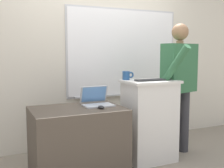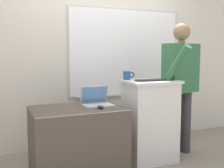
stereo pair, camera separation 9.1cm
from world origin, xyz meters
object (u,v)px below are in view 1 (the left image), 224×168
wireless_keyboard (153,80)px  computer_mouse_by_laptop (101,107)px  laptop (96,100)px  side_desk (78,141)px  person_presenter (179,79)px  lectern_podium (149,120)px  coffee_mug (127,75)px

wireless_keyboard → computer_mouse_by_laptop: size_ratio=4.37×
laptop → computer_mouse_by_laptop: laptop is taller
side_desk → person_presenter: (1.37, 0.05, 0.62)m
laptop → lectern_podium: bearing=-5.5°
person_presenter → coffee_mug: size_ratio=11.37×
side_desk → coffee_mug: size_ratio=6.60×
person_presenter → laptop: bearing=164.8°
lectern_podium → wireless_keyboard: 0.50m
computer_mouse_by_laptop → coffee_mug: 0.63m
computer_mouse_by_laptop → side_desk: bearing=146.9°
side_desk → computer_mouse_by_laptop: (0.22, -0.14, 0.38)m
side_desk → wireless_keyboard: bearing=-3.2°
lectern_podium → computer_mouse_by_laptop: bearing=-167.7°
laptop → computer_mouse_by_laptop: size_ratio=3.26×
coffee_mug → side_desk: bearing=-165.8°
coffee_mug → laptop: bearing=-167.0°
lectern_podium → laptop: 0.72m
coffee_mug → wireless_keyboard: bearing=-44.2°
side_desk → coffee_mug: coffee_mug is taller
side_desk → laptop: bearing=16.3°
laptop → coffee_mug: size_ratio=2.21×
lectern_podium → person_presenter: bearing=4.6°
laptop → computer_mouse_by_laptop: bearing=-97.8°
person_presenter → wireless_keyboard: bearing=178.1°
computer_mouse_by_laptop → laptop: bearing=82.2°
person_presenter → lectern_podium: bearing=170.7°
lectern_podium → computer_mouse_by_laptop: size_ratio=9.84×
laptop → wireless_keyboard: 0.71m
laptop → coffee_mug: coffee_mug is taller
coffee_mug → person_presenter: bearing=-10.5°
laptop → coffee_mug: 0.51m
person_presenter → wireless_keyboard: person_presenter is taller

